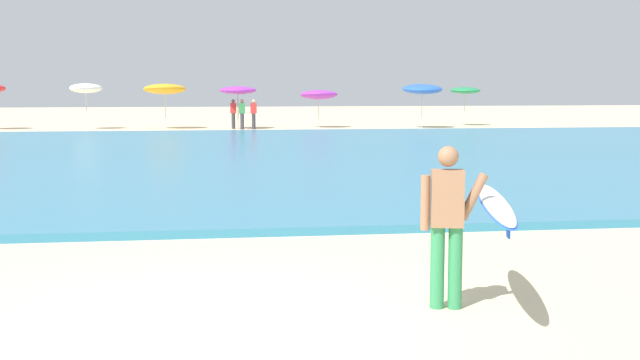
{
  "coord_description": "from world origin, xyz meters",
  "views": [
    {
      "loc": [
        0.0,
        -8.14,
        2.36
      ],
      "look_at": [
        1.5,
        2.6,
        1.1
      ],
      "focal_mm": 46.1,
      "sensor_mm": 36.0,
      "label": 1
    }
  ],
  "objects_px": {
    "surfer_with_board": "(469,213)",
    "beachgoer_near_row_left": "(242,113)",
    "beach_umbrella_5": "(422,89)",
    "beach_umbrella_1": "(86,88)",
    "beachgoer_near_row_mid": "(233,113)",
    "beach_umbrella_2": "(165,89)",
    "beach_umbrella_6": "(465,90)",
    "beach_umbrella_4": "(319,95)",
    "beachgoer_near_row_right": "(254,113)",
    "beach_umbrella_3": "(238,90)"
  },
  "relations": [
    {
      "from": "beachgoer_near_row_mid",
      "to": "beach_umbrella_1",
      "type": "bearing_deg",
      "value": 174.48
    },
    {
      "from": "beach_umbrella_4",
      "to": "beachgoer_near_row_right",
      "type": "height_order",
      "value": "beach_umbrella_4"
    },
    {
      "from": "beach_umbrella_1",
      "to": "beachgoer_near_row_right",
      "type": "distance_m",
      "value": 8.98
    },
    {
      "from": "beach_umbrella_1",
      "to": "beachgoer_near_row_mid",
      "type": "bearing_deg",
      "value": -5.52
    },
    {
      "from": "beach_umbrella_3",
      "to": "beach_umbrella_1",
      "type": "bearing_deg",
      "value": 175.28
    },
    {
      "from": "surfer_with_board",
      "to": "beach_umbrella_5",
      "type": "relative_size",
      "value": 0.99
    },
    {
      "from": "surfer_with_board",
      "to": "beachgoer_near_row_left",
      "type": "xyz_separation_m",
      "value": [
        -0.8,
        35.46,
        -0.18
      ]
    },
    {
      "from": "beach_umbrella_6",
      "to": "beach_umbrella_5",
      "type": "bearing_deg",
      "value": -144.87
    },
    {
      "from": "beach_umbrella_4",
      "to": "beach_umbrella_3",
      "type": "bearing_deg",
      "value": -172.71
    },
    {
      "from": "beach_umbrella_3",
      "to": "beach_umbrella_4",
      "type": "height_order",
      "value": "beach_umbrella_3"
    },
    {
      "from": "surfer_with_board",
      "to": "beach_umbrella_1",
      "type": "height_order",
      "value": "beach_umbrella_1"
    },
    {
      "from": "surfer_with_board",
      "to": "beach_umbrella_1",
      "type": "xyz_separation_m",
      "value": [
        -8.97,
        36.78,
        1.14
      ]
    },
    {
      "from": "beach_umbrella_1",
      "to": "beachgoer_near_row_left",
      "type": "relative_size",
      "value": 1.55
    },
    {
      "from": "beach_umbrella_6",
      "to": "beachgoer_near_row_right",
      "type": "xyz_separation_m",
      "value": [
        -12.32,
        -2.23,
        -1.18
      ]
    },
    {
      "from": "beach_umbrella_5",
      "to": "beach_umbrella_6",
      "type": "xyz_separation_m",
      "value": [
        3.13,
        2.2,
        -0.09
      ]
    },
    {
      "from": "beach_umbrella_4",
      "to": "beachgoer_near_row_right",
      "type": "distance_m",
      "value": 3.95
    },
    {
      "from": "beach_umbrella_2",
      "to": "beach_umbrella_5",
      "type": "xyz_separation_m",
      "value": [
        13.85,
        -1.14,
        -0.01
      ]
    },
    {
      "from": "beach_umbrella_1",
      "to": "beach_umbrella_5",
      "type": "xyz_separation_m",
      "value": [
        17.98,
        -1.23,
        -0.05
      ]
    },
    {
      "from": "beach_umbrella_2",
      "to": "beach_umbrella_3",
      "type": "bearing_deg",
      "value": -8.35
    },
    {
      "from": "beach_umbrella_6",
      "to": "beachgoer_near_row_mid",
      "type": "distance_m",
      "value": 13.54
    },
    {
      "from": "beach_umbrella_2",
      "to": "beach_umbrella_6",
      "type": "height_order",
      "value": "beach_umbrella_2"
    },
    {
      "from": "surfer_with_board",
      "to": "beachgoer_near_row_left",
      "type": "height_order",
      "value": "surfer_with_board"
    },
    {
      "from": "beach_umbrella_1",
      "to": "beachgoer_near_row_left",
      "type": "xyz_separation_m",
      "value": [
        8.18,
        -1.32,
        -1.32
      ]
    },
    {
      "from": "beach_umbrella_6",
      "to": "surfer_with_board",
      "type": "bearing_deg",
      "value": -107.82
    },
    {
      "from": "surfer_with_board",
      "to": "beach_umbrella_2",
      "type": "xyz_separation_m",
      "value": [
        -4.85,
        36.69,
        1.1
      ]
    },
    {
      "from": "surfer_with_board",
      "to": "beachgoer_near_row_right",
      "type": "distance_m",
      "value": 35.53
    },
    {
      "from": "beach_umbrella_3",
      "to": "beach_umbrella_5",
      "type": "distance_m",
      "value": 10.0
    },
    {
      "from": "beach_umbrella_2",
      "to": "beach_umbrella_4",
      "type": "xyz_separation_m",
      "value": [
        8.32,
        0.0,
        -0.32
      ]
    },
    {
      "from": "beach_umbrella_1",
      "to": "beach_umbrella_4",
      "type": "relative_size",
      "value": 1.16
    },
    {
      "from": "beach_umbrella_1",
      "to": "beach_umbrella_5",
      "type": "height_order",
      "value": "beach_umbrella_5"
    },
    {
      "from": "beach_umbrella_4",
      "to": "beachgoer_near_row_mid",
      "type": "distance_m",
      "value": 4.85
    },
    {
      "from": "beach_umbrella_4",
      "to": "beachgoer_near_row_right",
      "type": "relative_size",
      "value": 1.34
    },
    {
      "from": "beachgoer_near_row_right",
      "to": "beach_umbrella_6",
      "type": "bearing_deg",
      "value": 10.25
    },
    {
      "from": "beach_umbrella_2",
      "to": "beachgoer_near_row_left",
      "type": "relative_size",
      "value": 1.57
    },
    {
      "from": "beach_umbrella_1",
      "to": "beach_umbrella_2",
      "type": "xyz_separation_m",
      "value": [
        4.12,
        -0.09,
        -0.04
      ]
    },
    {
      "from": "beachgoer_near_row_mid",
      "to": "beach_umbrella_2",
      "type": "bearing_deg",
      "value": 169.72
    },
    {
      "from": "beach_umbrella_2",
      "to": "beach_umbrella_3",
      "type": "relative_size",
      "value": 1.08
    },
    {
      "from": "surfer_with_board",
      "to": "beach_umbrella_2",
      "type": "relative_size",
      "value": 0.98
    },
    {
      "from": "beachgoer_near_row_mid",
      "to": "surfer_with_board",
      "type": "bearing_deg",
      "value": -88.03
    },
    {
      "from": "beachgoer_near_row_right",
      "to": "beach_umbrella_5",
      "type": "bearing_deg",
      "value": 0.14
    },
    {
      "from": "beach_umbrella_6",
      "to": "beachgoer_near_row_left",
      "type": "bearing_deg",
      "value": -169.94
    },
    {
      "from": "surfer_with_board",
      "to": "beachgoer_near_row_right",
      "type": "xyz_separation_m",
      "value": [
        -0.18,
        35.53,
        -0.18
      ]
    },
    {
      "from": "beach_umbrella_5",
      "to": "beach_umbrella_1",
      "type": "bearing_deg",
      "value": 176.08
    },
    {
      "from": "beach_umbrella_4",
      "to": "beachgoer_near_row_mid",
      "type": "height_order",
      "value": "beach_umbrella_4"
    },
    {
      "from": "beach_umbrella_1",
      "to": "beach_umbrella_5",
      "type": "relative_size",
      "value": 1.0
    },
    {
      "from": "beach_umbrella_2",
      "to": "beachgoer_near_row_mid",
      "type": "xyz_separation_m",
      "value": [
        3.61,
        -0.65,
        -1.28
      ]
    },
    {
      "from": "beachgoer_near_row_mid",
      "to": "beachgoer_near_row_right",
      "type": "height_order",
      "value": "same"
    },
    {
      "from": "beach_umbrella_3",
      "to": "beachgoer_near_row_left",
      "type": "bearing_deg",
      "value": -74.36
    },
    {
      "from": "beachgoer_near_row_left",
      "to": "beach_umbrella_5",
      "type": "bearing_deg",
      "value": 0.52
    },
    {
      "from": "beach_umbrella_4",
      "to": "beachgoer_near_row_left",
      "type": "relative_size",
      "value": 1.34
    }
  ]
}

